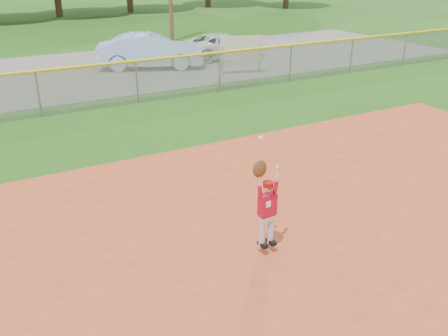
{
  "coord_description": "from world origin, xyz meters",
  "views": [
    {
      "loc": [
        -2.5,
        -6.56,
        4.9
      ],
      "look_at": [
        1.85,
        1.14,
        1.1
      ],
      "focal_mm": 40.0,
      "sensor_mm": 36.0,
      "label": 1
    }
  ],
  "objects_px": {
    "ballplayer": "(266,204)",
    "car_white_b": "(223,45)",
    "sponsor_sign": "(241,49)",
    "car_blue": "(150,51)"
  },
  "relations": [
    {
      "from": "car_white_b",
      "to": "ballplayer",
      "type": "xyz_separation_m",
      "value": [
        -8.26,
        -16.16,
        0.37
      ]
    },
    {
      "from": "car_blue",
      "to": "car_white_b",
      "type": "xyz_separation_m",
      "value": [
        4.15,
        0.56,
        -0.18
      ]
    },
    {
      "from": "car_blue",
      "to": "ballplayer",
      "type": "distance_m",
      "value": 16.13
    },
    {
      "from": "car_white_b",
      "to": "sponsor_sign",
      "type": "xyz_separation_m",
      "value": [
        -1.17,
        -3.69,
        0.47
      ]
    },
    {
      "from": "car_blue",
      "to": "car_white_b",
      "type": "distance_m",
      "value": 4.2
    },
    {
      "from": "ballplayer",
      "to": "car_white_b",
      "type": "bearing_deg",
      "value": 62.94
    },
    {
      "from": "car_white_b",
      "to": "ballplayer",
      "type": "height_order",
      "value": "ballplayer"
    },
    {
      "from": "car_blue",
      "to": "ballplayer",
      "type": "relative_size",
      "value": 2.32
    },
    {
      "from": "sponsor_sign",
      "to": "car_white_b",
      "type": "bearing_deg",
      "value": 72.37
    },
    {
      "from": "car_blue",
      "to": "ballplayer",
      "type": "xyz_separation_m",
      "value": [
        -4.1,
        -15.6,
        0.2
      ]
    }
  ]
}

